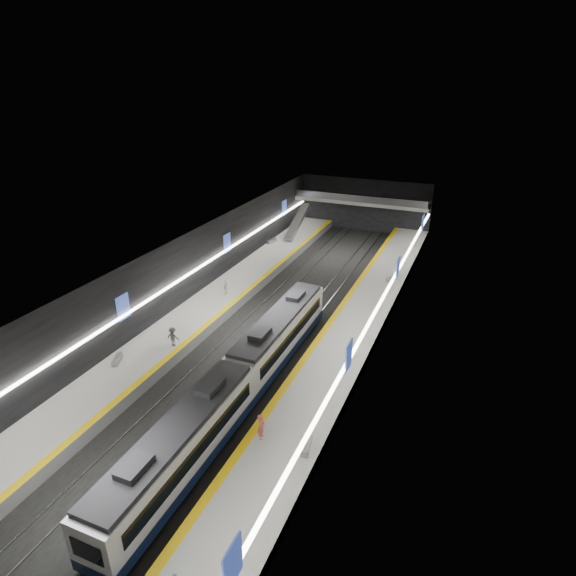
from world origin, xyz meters
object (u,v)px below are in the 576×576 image
at_px(bench_left_near, 117,360).
at_px(passenger_left_a, 226,287).
at_px(bench_left_far, 271,241).
at_px(train, 238,380).
at_px(escalator, 297,222).
at_px(bench_right_near, 307,445).
at_px(passenger_right_a, 261,427).
at_px(passenger_left_b, 173,337).
at_px(bench_right_far, 392,278).

relative_size(bench_left_near, passenger_left_a, 1.01).
bearing_deg(bench_left_far, train, -61.87).
relative_size(escalator, passenger_left_a, 4.78).
xyz_separation_m(bench_right_near, passenger_right_a, (-3.03, -0.29, 0.71)).
distance_m(bench_right_near, passenger_left_b, 16.72).
xyz_separation_m(escalator, bench_left_far, (-2.00, -4.57, -1.68)).
relative_size(train, escalator, 3.76).
xyz_separation_m(bench_left_near, passenger_right_a, (14.83, -3.57, 0.72)).
bearing_deg(bench_right_near, passenger_left_b, 143.57).
xyz_separation_m(passenger_left_a, passenger_left_b, (1.01, -11.00, 0.03)).
bearing_deg(passenger_left_a, escalator, 175.81).
distance_m(bench_left_far, passenger_left_a, 17.49).
distance_m(train, passenger_left_b, 9.33).
bearing_deg(escalator, train, -74.78).
bearing_deg(passenger_left_a, bench_right_far, 118.53).
bearing_deg(bench_left_near, passenger_right_a, -38.29).
height_order(train, escalator, escalator).
height_order(train, bench_right_far, train).
relative_size(bench_left_far, passenger_left_a, 1.10).
height_order(escalator, bench_left_near, escalator).
bearing_deg(bench_left_far, passenger_left_a, -74.03).
relative_size(bench_left_far, passenger_right_a, 0.99).
bearing_deg(passenger_right_a, train, 26.16).
xyz_separation_m(train, bench_right_far, (6.15, 25.47, -0.98)).
bearing_deg(train, bench_right_near, -26.82).
bearing_deg(bench_right_near, bench_left_near, 158.77).
relative_size(bench_left_near, bench_right_near, 0.94).
height_order(escalator, bench_right_near, escalator).
distance_m(bench_left_near, passenger_right_a, 15.27).
height_order(bench_right_far, passenger_left_b, passenger_left_b).
xyz_separation_m(bench_left_far, bench_right_far, (18.15, -6.72, -0.00)).
bearing_deg(train, bench_left_far, 110.45).
bearing_deg(bench_right_near, passenger_right_a, 174.57).
xyz_separation_m(train, bench_left_far, (-12.00, 32.19, -0.97)).
bearing_deg(train, passenger_left_b, 155.31).
relative_size(bench_right_near, passenger_right_a, 0.96).
bearing_deg(escalator, bench_left_near, -91.98).
bearing_deg(bench_left_far, bench_left_near, -81.02).
height_order(bench_right_far, passenger_left_a, passenger_left_a).
bearing_deg(passenger_right_a, passenger_left_a, 16.80).
height_order(bench_left_near, passenger_right_a, passenger_right_a).
xyz_separation_m(bench_left_near, passenger_left_a, (1.79, 14.94, 0.63)).
height_order(bench_left_far, bench_right_near, bench_left_far).
xyz_separation_m(bench_right_near, passenger_left_a, (-16.07, 18.23, 0.62)).
relative_size(train, bench_left_near, 17.86).
bearing_deg(passenger_left_b, bench_right_near, 151.39).
xyz_separation_m(train, passenger_left_a, (-9.48, 14.89, -0.36)).
distance_m(train, escalator, 38.10).
distance_m(bench_right_near, bench_right_far, 28.81).
bearing_deg(bench_left_far, passenger_left_b, -75.21).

